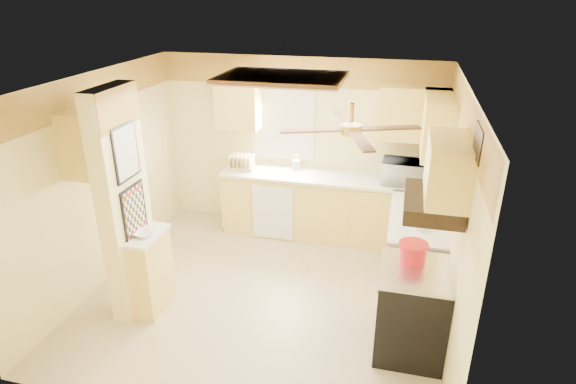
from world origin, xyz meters
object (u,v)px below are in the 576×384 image
(stove, at_px, (411,310))
(dutch_oven, at_px, (413,252))
(kettle, at_px, (423,222))
(bowl, at_px, (143,234))
(microwave, at_px, (404,172))

(stove, distance_m, dutch_oven, 0.58)
(dutch_oven, relative_size, kettle, 1.43)
(bowl, xyz_separation_m, dutch_oven, (2.77, 0.21, 0.05))
(bowl, relative_size, kettle, 1.04)
(kettle, bearing_deg, stove, -93.92)
(stove, bearing_deg, microwave, 94.82)
(dutch_oven, bearing_deg, microwave, 94.00)
(stove, height_order, kettle, kettle)
(stove, distance_m, microwave, 2.22)
(microwave, bearing_deg, bowl, 41.99)
(microwave, height_order, dutch_oven, microwave)
(dutch_oven, height_order, kettle, kettle)
(stove, distance_m, bowl, 2.86)
(microwave, relative_size, kettle, 2.88)
(kettle, bearing_deg, microwave, 100.09)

